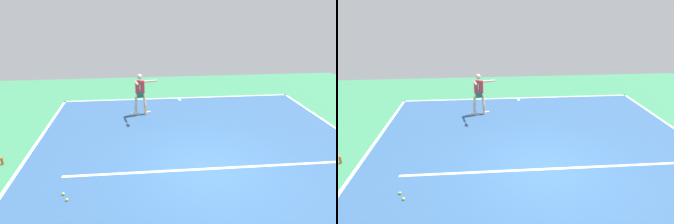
# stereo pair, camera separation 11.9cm
# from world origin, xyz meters

# --- Properties ---
(ground_plane) EXTENTS (20.54, 20.54, 0.00)m
(ground_plane) POSITION_xyz_m (0.00, 0.00, 0.00)
(ground_plane) COLOR #388456
(court_surface) EXTENTS (10.73, 12.54, 0.00)m
(court_surface) POSITION_xyz_m (0.00, 0.00, 0.00)
(court_surface) COLOR #2D5484
(court_surface) RESTS_ON ground_plane
(court_line_baseline_near) EXTENTS (10.73, 0.10, 0.01)m
(court_line_baseline_near) POSITION_xyz_m (0.00, -6.22, 0.00)
(court_line_baseline_near) COLOR white
(court_line_baseline_near) RESTS_ON ground_plane
(court_line_sideline_right) EXTENTS (0.10, 12.54, 0.01)m
(court_line_sideline_right) POSITION_xyz_m (5.32, 0.00, 0.00)
(court_line_sideline_right) COLOR white
(court_line_sideline_right) RESTS_ON ground_plane
(court_line_service) EXTENTS (8.05, 0.10, 0.01)m
(court_line_service) POSITION_xyz_m (0.00, 0.04, 0.00)
(court_line_service) COLOR white
(court_line_service) RESTS_ON ground_plane
(court_line_centre_mark) EXTENTS (0.10, 0.30, 0.01)m
(court_line_centre_mark) POSITION_xyz_m (0.00, -6.02, 0.00)
(court_line_centre_mark) COLOR white
(court_line_centre_mark) RESTS_ON ground_plane
(tennis_player) EXTENTS (1.10, 1.24, 1.70)m
(tennis_player) POSITION_xyz_m (1.83, -4.30, 0.97)
(tennis_player) COLOR beige
(tennis_player) RESTS_ON ground_plane
(tennis_ball_far_corner) EXTENTS (0.07, 0.07, 0.07)m
(tennis_ball_far_corner) POSITION_xyz_m (3.80, 0.86, 0.03)
(tennis_ball_far_corner) COLOR #C6E53D
(tennis_ball_far_corner) RESTS_ON ground_plane
(tennis_ball_near_player) EXTENTS (0.07, 0.07, 0.07)m
(tennis_ball_near_player) POSITION_xyz_m (3.66, 1.09, 0.03)
(tennis_ball_near_player) COLOR yellow
(tennis_ball_near_player) RESTS_ON ground_plane
(water_bottle) EXTENTS (0.07, 0.07, 0.22)m
(water_bottle) POSITION_xyz_m (5.88, -0.78, 0.11)
(water_bottle) COLOR #D84C1E
(water_bottle) RESTS_ON ground_plane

